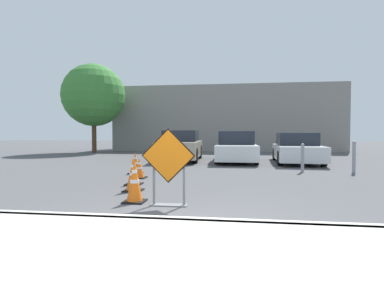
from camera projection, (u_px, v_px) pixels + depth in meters
name	position (u px, v px, depth m)	size (l,w,h in m)	color
ground_plane	(218.00, 162.00, 14.08)	(96.00, 96.00, 0.00)	#4C4C4F
sidewalk_strip	(164.00, 265.00, 2.85)	(28.78, 2.67, 0.14)	beige
curb_lip	(185.00, 223.00, 4.17)	(28.78, 0.20, 0.14)	beige
road_closed_sign	(168.00, 163.00, 5.43)	(0.99, 0.20, 1.42)	black
traffic_cone_nearest	(135.00, 182.00, 5.77)	(0.41, 0.41, 0.81)	black
traffic_cone_second	(133.00, 174.00, 6.90)	(0.42, 0.42, 0.79)	black
traffic_cone_third	(134.00, 172.00, 7.81)	(0.41, 0.41, 0.67)	black
traffic_cone_fourth	(139.00, 168.00, 8.96)	(0.41, 0.41, 0.60)	black
traffic_cone_fifth	(135.00, 163.00, 10.00)	(0.43, 0.43, 0.70)	black
parked_car_nearest	(181.00, 146.00, 15.03)	(2.02, 4.65, 1.50)	#A39984
parked_car_second	(236.00, 148.00, 14.44)	(1.90, 4.62, 1.46)	white
parked_car_third	(297.00, 149.00, 13.73)	(2.14, 4.51, 1.38)	silver
bollard_nearest	(303.00, 157.00, 10.33)	(0.12, 0.12, 1.00)	gray
bollard_second	(354.00, 156.00, 10.11)	(0.12, 0.12, 1.10)	gray
building_facade_backdrop	(226.00, 119.00, 25.18)	(17.97, 5.00, 5.14)	gray
street_tree_behind_lot	(94.00, 95.00, 21.36)	(4.43, 4.43, 6.32)	#513823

